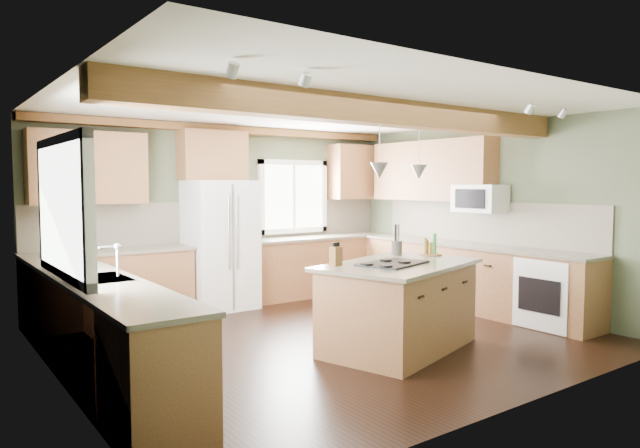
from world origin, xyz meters
TOP-DOWN VIEW (x-y plane):
  - floor at (0.00, 0.00)m, footprint 5.60×5.60m
  - ceiling at (0.00, 0.00)m, footprint 5.60×5.60m
  - wall_back at (0.00, 2.50)m, footprint 5.60×0.00m
  - wall_left at (-2.80, 0.00)m, footprint 0.00×5.00m
  - wall_right at (2.80, 0.00)m, footprint 0.00×5.00m
  - ceiling_beam at (0.00, -0.80)m, footprint 5.55×0.26m
  - soffit_trim at (0.00, 2.40)m, footprint 5.55×0.20m
  - backsplash_back at (0.00, 2.48)m, footprint 5.58×0.03m
  - backsplash_right at (2.78, 0.05)m, footprint 0.03×3.70m
  - base_cab_back_left at (-1.79, 2.20)m, footprint 2.02×0.60m
  - counter_back_left at (-1.79, 2.20)m, footprint 2.06×0.64m
  - base_cab_back_right at (1.49, 2.20)m, footprint 2.62×0.60m
  - counter_back_right at (1.49, 2.20)m, footprint 2.66×0.64m
  - base_cab_left at (-2.50, 0.05)m, footprint 0.60×3.70m
  - counter_left at (-2.50, 0.05)m, footprint 0.64×3.74m
  - base_cab_right at (2.50, 0.05)m, footprint 0.60×3.70m
  - counter_right at (2.50, 0.05)m, footprint 0.64×3.74m
  - upper_cab_back_left at (-1.99, 2.33)m, footprint 1.40×0.35m
  - upper_cab_over_fridge at (-0.30, 2.33)m, footprint 0.96×0.35m
  - upper_cab_right at (2.62, 0.90)m, footprint 0.35×2.20m
  - upper_cab_back_corner at (2.30, 2.33)m, footprint 0.90×0.35m
  - window_left at (-2.78, 0.05)m, footprint 0.04×1.60m
  - window_back at (1.15, 2.48)m, footprint 1.10×0.04m
  - sink at (-2.50, 0.05)m, footprint 0.50×0.65m
  - faucet at (-2.32, 0.05)m, footprint 0.02×0.02m
  - dishwasher at (-2.49, -1.25)m, footprint 0.60×0.60m
  - oven at (2.49, -1.25)m, footprint 0.60×0.72m
  - microwave at (2.58, -0.05)m, footprint 0.40×0.70m
  - pendant_left at (-0.06, -0.92)m, footprint 0.18×0.18m
  - pendant_right at (0.74, -0.68)m, footprint 0.18×0.18m
  - refrigerator at (-0.30, 2.12)m, footprint 0.90×0.74m
  - island at (0.34, -0.80)m, footprint 1.89×1.46m
  - island_top at (0.34, -0.80)m, footprint 2.03×1.60m
  - cooktop at (0.21, -0.84)m, footprint 0.83×0.67m
  - knife_block at (-0.32, -0.56)m, footprint 0.13×0.11m
  - utensil_crock at (0.78, -0.30)m, footprint 0.16×0.16m
  - bottle_tray at (1.09, -0.54)m, footprint 0.27×0.27m

SIDE VIEW (x-z plane):
  - floor at x=0.00m, z-range 0.00..0.00m
  - dishwasher at x=-2.49m, z-range 0.01..0.85m
  - oven at x=2.49m, z-range 0.01..0.85m
  - base_cab_back_left at x=-1.79m, z-range 0.00..0.88m
  - base_cab_back_right at x=1.49m, z-range 0.00..0.88m
  - base_cab_left at x=-2.50m, z-range 0.00..0.88m
  - base_cab_right at x=2.50m, z-range 0.00..0.88m
  - island at x=0.34m, z-range 0.00..0.88m
  - counter_back_left at x=-1.79m, z-range 0.88..0.92m
  - counter_back_right at x=1.49m, z-range 0.88..0.92m
  - counter_left at x=-2.50m, z-range 0.88..0.92m
  - counter_right at x=2.50m, z-range 0.88..0.92m
  - refrigerator at x=-0.30m, z-range 0.00..1.80m
  - island_top at x=0.34m, z-range 0.88..0.92m
  - sink at x=-2.50m, z-range 0.89..0.92m
  - cooktop at x=0.21m, z-range 0.92..0.94m
  - utensil_crock at x=0.78m, z-range 0.92..1.09m
  - knife_block at x=-0.32m, z-range 0.92..1.11m
  - bottle_tray at x=1.09m, z-range 0.92..1.16m
  - faucet at x=-2.32m, z-range 0.91..1.19m
  - backsplash_back at x=0.00m, z-range 0.92..1.50m
  - backsplash_right at x=2.78m, z-range 0.92..1.50m
  - wall_back at x=0.00m, z-range -1.50..4.10m
  - wall_left at x=-2.80m, z-range -1.20..3.80m
  - wall_right at x=2.80m, z-range -1.20..3.80m
  - window_back at x=1.15m, z-range 1.05..2.05m
  - window_left at x=-2.78m, z-range 1.02..2.08m
  - microwave at x=2.58m, z-range 1.36..1.74m
  - pendant_left at x=-0.06m, z-range 1.80..1.96m
  - pendant_right at x=0.74m, z-range 1.80..1.96m
  - upper_cab_back_left at x=-1.99m, z-range 1.50..2.40m
  - upper_cab_right at x=2.62m, z-range 1.50..2.40m
  - upper_cab_back_corner at x=2.30m, z-range 1.50..2.40m
  - upper_cab_over_fridge at x=-0.30m, z-range 1.80..2.50m
  - ceiling_beam at x=0.00m, z-range 2.34..2.60m
  - soffit_trim at x=0.00m, z-range 2.49..2.59m
  - ceiling at x=0.00m, z-range 2.60..2.60m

